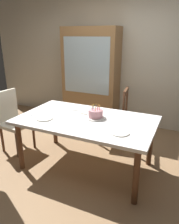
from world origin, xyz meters
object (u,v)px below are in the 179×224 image
Objects in this scene: dining_table at (86,124)px; china_cabinet at (91,77)px; plate_near_guest at (120,133)px; chair_spindle_back at (114,117)px; birthday_cake at (96,114)px; plate_near_celebrant at (45,118)px; plate_far_side at (88,112)px; chair_upholstered at (12,118)px.

dining_table is 0.93× the size of china_cabinet.
chair_spindle_back reaches higher than plate_near_guest.
birthday_cake reaches higher than dining_table.
plate_near_celebrant reaches higher than dining_table.
china_cabinet reaches higher than plate_near_guest.
chair_upholstered reaches higher than plate_far_side.
birthday_cake is 1.66m from china_cabinet.
birthday_cake is 0.29× the size of chair_upholstered.
plate_far_side is at bearing 143.05° from plate_near_guest.
plate_near_guest is at bearing -68.55° from chair_spindle_back.
birthday_cake is 1.27× the size of plate_near_celebrant.
birthday_cake is 1.27× the size of plate_near_guest.
plate_near_celebrant is at bearing 180.00° from plate_near_guest.
chair_spindle_back is 1.64m from chair_upholstered.
birthday_cake is at bearing 4.32° from chair_upholstered.
plate_far_side is at bearing 141.39° from birthday_cake.
chair_upholstered is (-1.19, -0.26, -0.19)m from plate_far_side.
chair_spindle_back is (0.60, 1.08, -0.27)m from plate_near_celebrant.
china_cabinet is at bearing 123.29° from plate_near_guest.
dining_table is at bearing 0.98° from chair_upholstered.
plate_far_side is 1.45m from china_cabinet.
plate_far_side reaches higher than dining_table.
dining_table is at bearing -69.20° from plate_far_side.
dining_table is 8.07× the size of plate_far_side.
chair_spindle_back and chair_upholstered have the same top height.
chair_spindle_back is 0.50× the size of china_cabinet.
plate_near_celebrant is at bearing -85.05° from china_cabinet.
plate_near_guest is (0.53, -0.23, 0.08)m from dining_table.
chair_upholstered is at bearing -179.02° from dining_table.
dining_table is 8.07× the size of plate_near_guest.
plate_near_celebrant is at bearing -130.52° from plate_far_side.
plate_near_celebrant is at bearing -151.80° from birthday_cake.
china_cabinet reaches higher than birthday_cake.
plate_far_side is (-0.09, 0.23, 0.08)m from dining_table.
chair_upholstered is at bearing 173.32° from plate_near_guest.
dining_table is 1.71m from china_cabinet.
chair_spindle_back reaches higher than plate_far_side.
china_cabinet is (-0.75, 0.71, 0.49)m from chair_spindle_back.
plate_far_side is 0.12× the size of china_cabinet.
china_cabinet is at bearing 112.45° from dining_table.
chair_upholstered is at bearing -167.86° from plate_far_side.
plate_near_guest is 0.23× the size of chair_upholstered.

